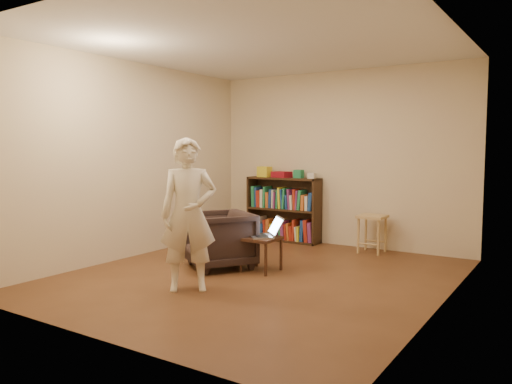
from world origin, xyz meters
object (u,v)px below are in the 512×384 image
Objects in this scene: side_table at (261,243)px; bookshelf at (284,213)px; stool at (372,222)px; armchair at (219,240)px; laptop at (267,232)px; person at (188,215)px.

bookshelf is at bearing 112.07° from side_table.
armchair reaches higher than stool.
laptop is 1.19m from person.
laptop is 0.33× the size of person.
side_table is 0.80× the size of laptop.
person is (0.56, -2.94, 0.34)m from bookshelf.
armchair is (-1.26, -1.85, -0.08)m from stool.
armchair is 1.09m from person.
bookshelf reaches higher than laptop.
laptop is (0.57, 0.18, 0.12)m from armchair.
laptop is (-0.69, -1.67, 0.04)m from stool.
person is at bearing -37.73° from armchair.
armchair is at bearing -117.10° from laptop.
laptop reaches higher than side_table.
person is (-0.25, -1.12, 0.32)m from laptop.
armchair is at bearing -124.35° from stool.
person is at bearing -56.59° from laptop.
stool is at bearing 113.29° from laptop.
stool is (1.50, -0.14, -0.01)m from bookshelf.
person reaches higher than bookshelf.
side_table is (-0.74, -1.73, -0.09)m from stool.
armchair is at bearing -83.39° from bookshelf.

